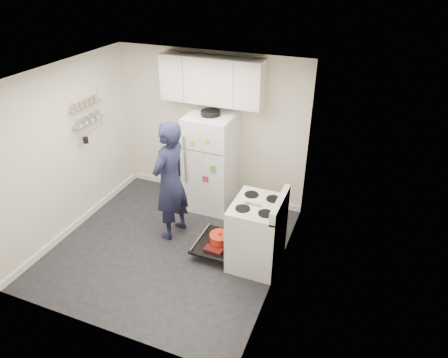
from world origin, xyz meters
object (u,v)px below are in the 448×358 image
at_px(electric_range, 256,234).
at_px(refrigerator, 211,162).
at_px(person, 170,182).
at_px(open_oven_door, 218,241).

bearing_deg(electric_range, refrigerator, 135.46).
distance_m(refrigerator, person, 0.98).
bearing_deg(electric_range, open_oven_door, -179.77).
bearing_deg(refrigerator, electric_range, -44.54).
xyz_separation_m(electric_range, open_oven_door, (-0.56, -0.00, -0.28)).
bearing_deg(open_oven_door, electric_range, 0.23).
height_order(refrigerator, person, person).
distance_m(electric_range, open_oven_door, 0.63).
bearing_deg(person, electric_range, 92.78).
distance_m(open_oven_door, refrigerator, 1.38).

